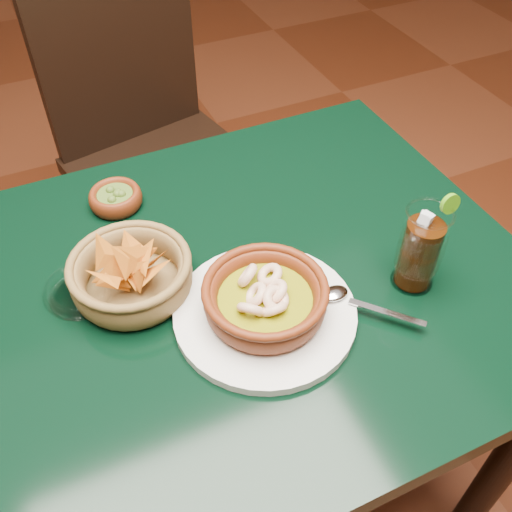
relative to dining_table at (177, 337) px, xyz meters
name	(u,v)px	position (x,y,z in m)	size (l,w,h in m)	color
ground	(203,491)	(0.00, 0.00, -0.65)	(7.00, 7.00, 0.00)	#471C0C
dining_table	(177,337)	(0.00, 0.00, 0.00)	(1.20, 0.80, 0.75)	black
dining_chair	(154,146)	(0.17, 0.71, -0.11)	(0.54, 0.54, 0.99)	black
shrimp_plate	(265,302)	(0.12, -0.09, 0.13)	(0.35, 0.28, 0.08)	silver
chip_basket	(131,274)	(-0.05, 0.05, 0.13)	(0.23, 0.23, 0.12)	olive
guacamole_ramekin	(116,198)	(-0.02, 0.26, 0.12)	(0.12, 0.12, 0.04)	#541E0B
cola_drink	(420,249)	(0.37, -0.13, 0.17)	(0.15, 0.15, 0.17)	white
glass_ashtray	(80,291)	(-0.13, 0.07, 0.11)	(0.12, 0.12, 0.03)	white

